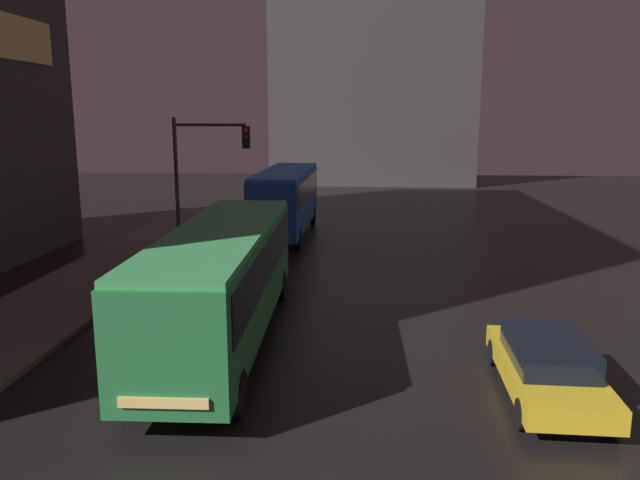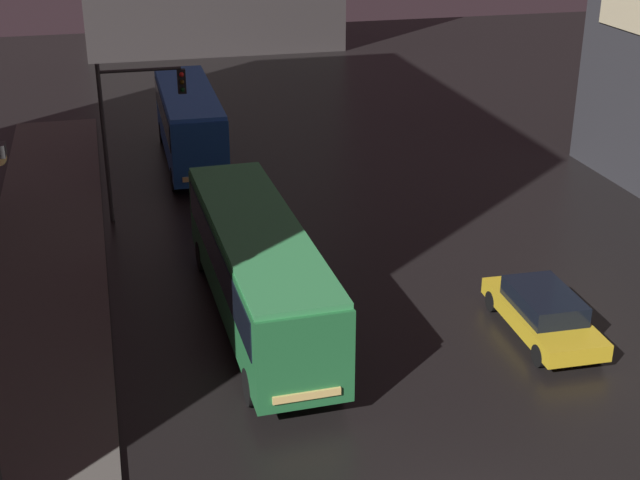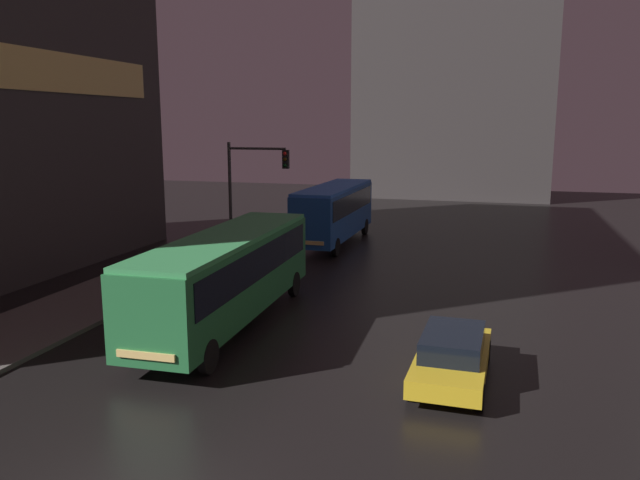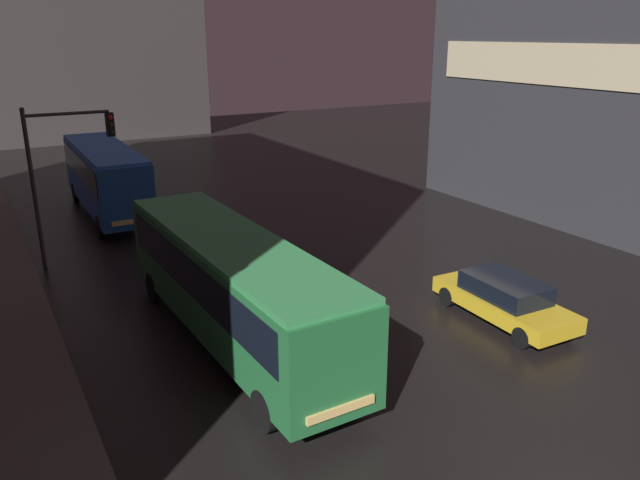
{
  "view_description": "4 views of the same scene",
  "coord_description": "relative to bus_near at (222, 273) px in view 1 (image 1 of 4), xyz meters",
  "views": [
    {
      "loc": [
        1.21,
        -5.92,
        6.2
      ],
      "look_at": [
        -0.19,
        13.29,
        2.32
      ],
      "focal_mm": 35.0,
      "sensor_mm": 36.0,
      "label": 1
    },
    {
      "loc": [
        -6.61,
        -13.23,
        13.01
      ],
      "look_at": [
        -0.22,
        12.24,
        1.6
      ],
      "focal_mm": 50.0,
      "sensor_mm": 36.0,
      "label": 2
    },
    {
      "loc": [
        6.29,
        -9.22,
        7.02
      ],
      "look_at": [
        -0.15,
        13.28,
        2.62
      ],
      "focal_mm": 35.0,
      "sensor_mm": 36.0,
      "label": 3
    },
    {
      "loc": [
        -8.56,
        -5.19,
        8.61
      ],
      "look_at": [
        0.69,
        11.02,
        2.39
      ],
      "focal_mm": 35.0,
      "sensor_mm": 36.0,
      "label": 4
    }
  ],
  "objects": [
    {
      "name": "building_far_backdrop",
      "position": [
        4.36,
        44.25,
        12.52
      ],
      "size": [
        18.07,
        12.0,
        29.03
      ],
      "color": "#383333",
      "rests_on": "ground"
    },
    {
      "name": "bus_near",
      "position": [
        0.0,
        0.0,
        0.0
      ],
      "size": [
        2.77,
        11.3,
        3.23
      ],
      "rotation": [
        0.0,
        0.0,
        3.17
      ],
      "color": "#236B38",
      "rests_on": "ground"
    },
    {
      "name": "bus_far",
      "position": [
        -0.26,
        15.67,
        0.1
      ],
      "size": [
        2.5,
        9.93,
        3.41
      ],
      "rotation": [
        0.0,
        0.0,
        3.13
      ],
      "color": "#194793",
      "rests_on": "ground"
    },
    {
      "name": "car_taxi",
      "position": [
        7.93,
        -2.69,
        -1.27
      ],
      "size": [
        2.03,
        4.78,
        1.38
      ],
      "rotation": [
        0.0,
        0.0,
        3.11
      ],
      "color": "gold",
      "rests_on": "ground"
    },
    {
      "name": "traffic_light_main",
      "position": [
        -2.93,
        9.33,
        2.13
      ],
      "size": [
        3.21,
        0.35,
        6.09
      ],
      "color": "#2D2D2D",
      "rests_on": "ground"
    }
  ]
}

